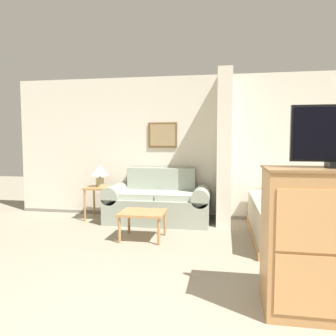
{
  "coord_description": "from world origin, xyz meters",
  "views": [
    {
      "loc": [
        0.62,
        -1.91,
        1.41
      ],
      "look_at": [
        -0.13,
        2.45,
        1.05
      ],
      "focal_mm": 35.0,
      "sensor_mm": 36.0,
      "label": 1
    }
  ],
  "objects_px": {
    "couch": "(158,203)",
    "coffee_table": "(143,215)",
    "bed": "(308,220)",
    "backpack": "(300,190)",
    "table_lamp": "(100,172)"
  },
  "relations": [
    {
      "from": "couch",
      "to": "coffee_table",
      "type": "distance_m",
      "value": 1.06
    },
    {
      "from": "coffee_table",
      "to": "backpack",
      "type": "distance_m",
      "value": 2.2
    },
    {
      "from": "couch",
      "to": "backpack",
      "type": "relative_size",
      "value": 4.69
    },
    {
      "from": "bed",
      "to": "backpack",
      "type": "distance_m",
      "value": 0.61
    },
    {
      "from": "couch",
      "to": "bed",
      "type": "distance_m",
      "value": 2.43
    },
    {
      "from": "coffee_table",
      "to": "bed",
      "type": "distance_m",
      "value": 2.39
    },
    {
      "from": "couch",
      "to": "table_lamp",
      "type": "relative_size",
      "value": 4.53
    },
    {
      "from": "coffee_table",
      "to": "bed",
      "type": "height_order",
      "value": "bed"
    },
    {
      "from": "bed",
      "to": "backpack",
      "type": "bearing_deg",
      "value": -120.39
    },
    {
      "from": "couch",
      "to": "backpack",
      "type": "height_order",
      "value": "backpack"
    },
    {
      "from": "table_lamp",
      "to": "backpack",
      "type": "xyz_separation_m",
      "value": [
        3.23,
        -1.0,
        -0.11
      ]
    },
    {
      "from": "coffee_table",
      "to": "bed",
      "type": "bearing_deg",
      "value": 10.0
    },
    {
      "from": "couch",
      "to": "coffee_table",
      "type": "height_order",
      "value": "couch"
    },
    {
      "from": "backpack",
      "to": "coffee_table",
      "type": "bearing_deg",
      "value": -177.77
    },
    {
      "from": "bed",
      "to": "couch",
      "type": "bearing_deg",
      "value": 164.54
    }
  ]
}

